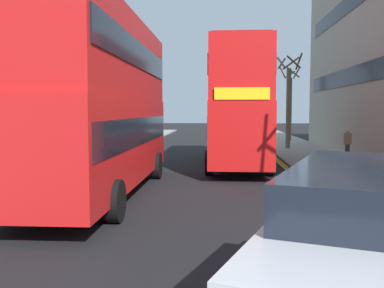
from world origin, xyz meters
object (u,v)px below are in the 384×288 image
double_decker_bus_away (101,99)px  double_decker_bus_oncoming (237,103)px  pedestrian_far (348,144)px  taxi_minivan (379,275)px

double_decker_bus_away → double_decker_bus_oncoming: 8.96m
double_decker_bus_away → pedestrian_far: 13.44m
taxi_minivan → double_decker_bus_away: bearing=120.1°
double_decker_bus_away → pedestrian_far: size_ratio=6.67×
double_decker_bus_away → double_decker_bus_oncoming: bearing=59.6°
double_decker_bus_away → pedestrian_far: bearing=40.5°
taxi_minivan → pedestrian_far: (4.78, 17.80, -0.08)m
double_decker_bus_oncoming → taxi_minivan: size_ratio=2.10×
double_decker_bus_away → double_decker_bus_oncoming: size_ratio=1.00×
taxi_minivan → pedestrian_far: size_ratio=3.18×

